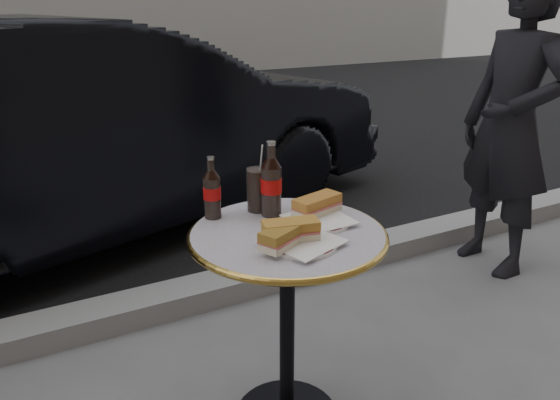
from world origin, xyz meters
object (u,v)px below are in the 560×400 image
plate_right (319,221)px  pedestrian (511,126)px  cola_bottle_right (271,179)px  cola_bottle_left (212,188)px  plate_left (302,244)px  parked_car (97,129)px  bistro_table (287,332)px  cola_glass (257,190)px

plate_right → pedestrian: pedestrian is taller
plate_right → pedestrian: (1.48, 0.52, 0.05)m
cola_bottle_right → pedestrian: pedestrian is taller
cola_bottle_left → plate_left: bearing=-65.2°
pedestrian → plate_right: bearing=-69.6°
cola_bottle_left → parked_car: 1.87m
bistro_table → parked_car: size_ratio=0.18×
cola_bottle_left → parked_car: bearing=91.1°
plate_left → cola_bottle_right: size_ratio=0.81×
bistro_table → cola_glass: bearing=91.0°
cola_bottle_left → cola_glass: 0.16m
plate_left → parked_car: size_ratio=0.05×
plate_right → cola_bottle_left: (-0.28, 0.20, 0.10)m
plate_left → plate_right: (0.13, 0.12, -0.00)m
plate_right → pedestrian: bearing=19.2°
plate_right → cola_bottle_right: bearing=127.9°
plate_right → parked_car: (-0.32, 2.07, -0.08)m
cola_bottle_left → pedestrian: bearing=10.1°
bistro_table → cola_bottle_right: cola_bottle_right is taller
pedestrian → plate_left: bearing=-67.3°
plate_left → cola_glass: size_ratio=1.38×
plate_left → cola_bottle_left: cola_bottle_left is taller
pedestrian → cola_bottle_right: bearing=-75.2°
cola_bottle_left → cola_glass: bearing=-4.3°
bistro_table → plate_right: size_ratio=3.71×
cola_bottle_left → cola_bottle_right: 0.19m
cola_bottle_left → plate_right: bearing=-35.8°
cola_glass → pedestrian: (1.61, 0.32, -0.02)m
plate_right → parked_car: 2.09m
plate_left → parked_car: 2.20m
cola_bottle_right → cola_glass: size_ratio=1.69×
bistro_table → cola_bottle_left: cola_bottle_left is taller
plate_left → plate_right: bearing=42.6°
plate_left → cola_bottle_left: 0.37m
bistro_table → plate_right: (0.12, 0.01, 0.37)m
plate_right → parked_car: parked_car is taller
cola_bottle_left → cola_glass: (0.16, -0.01, -0.03)m
plate_left → cola_bottle_left: (-0.15, 0.33, 0.10)m
bistro_table → parked_car: (-0.20, 2.08, 0.29)m
plate_left → plate_right: size_ratio=1.04×
bistro_table → plate_left: bearing=-95.3°
bistro_table → cola_bottle_right: bearing=82.7°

